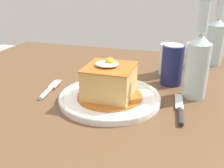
{
  "coord_description": "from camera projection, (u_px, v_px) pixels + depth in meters",
  "views": [
    {
      "loc": [
        0.17,
        -0.65,
        1.05
      ],
      "look_at": [
        -0.02,
        -0.04,
        0.79
      ],
      "focal_mm": 40.15,
      "sensor_mm": 36.0,
      "label": 1
    }
  ],
  "objects": [
    {
      "name": "beer_bottle_clear",
      "position": [
        215.0,
        39.0,
        0.94
      ],
      "size": [
        0.06,
        0.06,
        0.27
      ],
      "color": "#ADC6CC",
      "rests_on": "dining_table"
    },
    {
      "name": "knife",
      "position": [
        180.0,
        112.0,
        0.61
      ],
      "size": [
        0.03,
        0.17,
        0.01
      ],
      "color": "#262628",
      "rests_on": "dining_table"
    },
    {
      "name": "soda_can",
      "position": [
        172.0,
        65.0,
        0.77
      ],
      "size": [
        0.07,
        0.07,
        0.12
      ],
      "color": "#191E51",
      "rests_on": "dining_table"
    },
    {
      "name": "drinking_glass",
      "position": [
        169.0,
        61.0,
        0.86
      ],
      "size": [
        0.07,
        0.07,
        0.1
      ],
      "color": "#3F2314",
      "rests_on": "dining_table"
    },
    {
      "name": "beer_bottle_clear_far",
      "position": [
        197.0,
        62.0,
        0.67
      ],
      "size": [
        0.06,
        0.06,
        0.27
      ],
      "color": "#ADC6CC",
      "rests_on": "dining_table"
    },
    {
      "name": "sandwich_meal",
      "position": [
        110.0,
        82.0,
        0.66
      ],
      "size": [
        0.18,
        0.18,
        0.11
      ],
      "color": "#B75B1E",
      "rests_on": "main_plate"
    },
    {
      "name": "main_plate",
      "position": [
        110.0,
        97.0,
        0.68
      ],
      "size": [
        0.27,
        0.27,
        0.02
      ],
      "color": "white",
      "rests_on": "dining_table"
    },
    {
      "name": "fork",
      "position": [
        49.0,
        90.0,
        0.73
      ],
      "size": [
        0.03,
        0.14,
        0.01
      ],
      "color": "silver",
      "rests_on": "dining_table"
    },
    {
      "name": "dining_table",
      "position": [
        122.0,
        121.0,
        0.77
      ],
      "size": [
        1.32,
        0.97,
        0.75
      ],
      "color": "brown",
      "rests_on": "ground_plane"
    }
  ]
}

